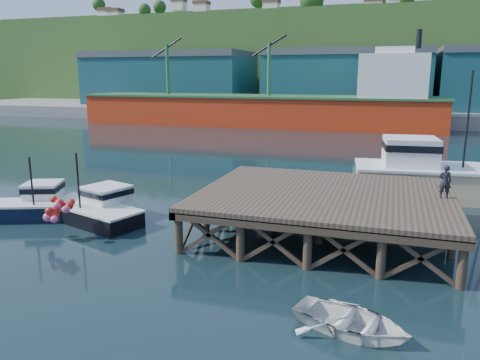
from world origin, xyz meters
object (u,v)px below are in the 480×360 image
at_px(trawler, 448,173).
at_px(dockworker, 445,182).
at_px(dinghy, 351,321).
at_px(boat_black, 95,208).
at_px(boat_navy, 40,205).

height_order(trawler, dockworker, trawler).
bearing_deg(dinghy, boat_black, 80.51).
distance_m(trawler, dockworker, 8.85).
xyz_separation_m(boat_black, dockworker, (17.47, 2.35, 2.20)).
bearing_deg(trawler, dinghy, -109.86).
relative_size(boat_navy, boat_black, 0.91).
distance_m(trawler, dinghy, 18.81).
bearing_deg(dockworker, trawler, -104.44).
xyz_separation_m(boat_navy, dinghy, (17.50, -6.85, -0.33)).
height_order(dinghy, dockworker, dockworker).
xyz_separation_m(boat_navy, trawler, (21.86, 11.40, 0.94)).
xyz_separation_m(dinghy, dockworker, (3.28, 9.56, 2.52)).
xyz_separation_m(trawler, dinghy, (-4.35, -18.26, -1.27)).
relative_size(boat_navy, dinghy, 1.64).
relative_size(boat_black, trawler, 0.53).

